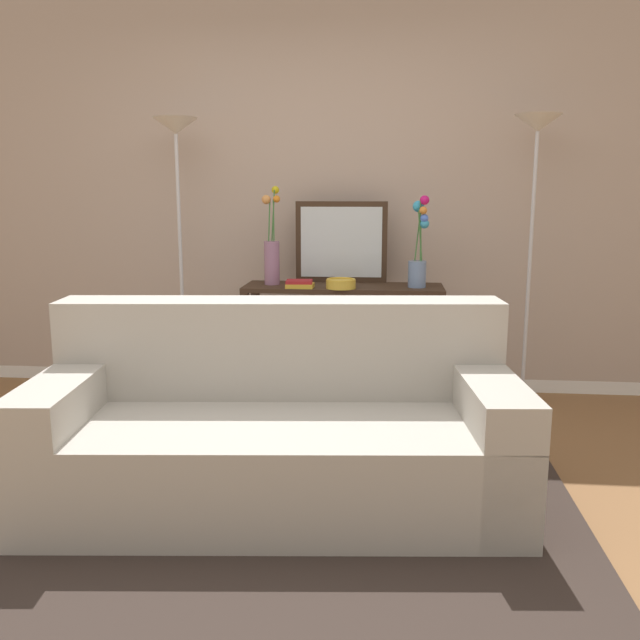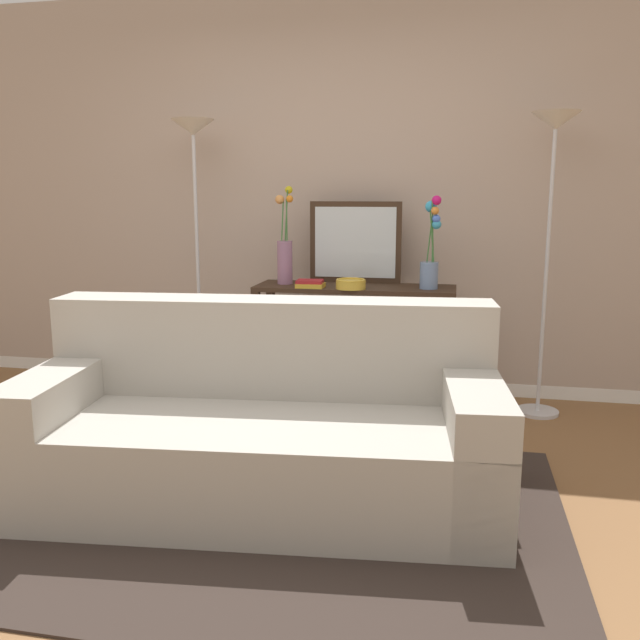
{
  "view_description": "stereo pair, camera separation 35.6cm",
  "coord_description": "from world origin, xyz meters",
  "px_view_note": "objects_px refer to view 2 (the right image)",
  "views": [
    {
      "loc": [
        0.54,
        -2.6,
        1.38
      ],
      "look_at": [
        0.19,
        0.88,
        0.7
      ],
      "focal_mm": 37.46,
      "sensor_mm": 36.0,
      "label": 1
    },
    {
      "loc": [
        0.89,
        -2.55,
        1.38
      ],
      "look_at": [
        0.19,
        0.88,
        0.7
      ],
      "focal_mm": 37.46,
      "sensor_mm": 36.0,
      "label": 2
    }
  ],
  "objects_px": {
    "wall_mirror": "(355,242)",
    "vase_short_flowers": "(431,254)",
    "floor_lamp_right": "(552,181)",
    "floor_lamp_left": "(195,181)",
    "vase_tall_flowers": "(285,253)",
    "couch": "(263,432)",
    "book_row_under_console": "(299,392)",
    "fruit_bowl": "(351,284)",
    "book_stack": "(310,284)",
    "console_table": "(355,323)"
  },
  "relations": [
    {
      "from": "floor_lamp_right",
      "to": "vase_short_flowers",
      "type": "height_order",
      "value": "floor_lamp_right"
    },
    {
      "from": "floor_lamp_right",
      "to": "vase_short_flowers",
      "type": "xyz_separation_m",
      "value": [
        -0.69,
        -0.07,
        -0.44
      ]
    },
    {
      "from": "console_table",
      "to": "wall_mirror",
      "type": "height_order",
      "value": "wall_mirror"
    },
    {
      "from": "floor_lamp_left",
      "to": "vase_tall_flowers",
      "type": "xyz_separation_m",
      "value": [
        0.61,
        -0.03,
        -0.46
      ]
    },
    {
      "from": "console_table",
      "to": "book_stack",
      "type": "xyz_separation_m",
      "value": [
        -0.27,
        -0.12,
        0.26
      ]
    },
    {
      "from": "couch",
      "to": "floor_lamp_left",
      "type": "height_order",
      "value": "floor_lamp_left"
    },
    {
      "from": "vase_tall_flowers",
      "to": "book_stack",
      "type": "xyz_separation_m",
      "value": [
        0.2,
        -0.13,
        -0.18
      ]
    },
    {
      "from": "console_table",
      "to": "book_row_under_console",
      "type": "relative_size",
      "value": 4.12
    },
    {
      "from": "book_row_under_console",
      "to": "fruit_bowl",
      "type": "bearing_deg",
      "value": -19.33
    },
    {
      "from": "couch",
      "to": "vase_short_flowers",
      "type": "height_order",
      "value": "vase_short_flowers"
    },
    {
      "from": "couch",
      "to": "book_row_under_console",
      "type": "distance_m",
      "value": 1.47
    },
    {
      "from": "floor_lamp_left",
      "to": "vase_short_flowers",
      "type": "xyz_separation_m",
      "value": [
        1.55,
        -0.07,
        -0.45
      ]
    },
    {
      "from": "vase_short_flowers",
      "to": "floor_lamp_right",
      "type": "bearing_deg",
      "value": 5.9
    },
    {
      "from": "book_stack",
      "to": "book_row_under_console",
      "type": "relative_size",
      "value": 0.58
    },
    {
      "from": "vase_tall_flowers",
      "to": "fruit_bowl",
      "type": "height_order",
      "value": "vase_tall_flowers"
    },
    {
      "from": "floor_lamp_left",
      "to": "book_stack",
      "type": "xyz_separation_m",
      "value": [
        0.81,
        -0.16,
        -0.64
      ]
    },
    {
      "from": "floor_lamp_left",
      "to": "fruit_bowl",
      "type": "xyz_separation_m",
      "value": [
        1.07,
        -0.17,
        -0.63
      ]
    },
    {
      "from": "vase_tall_flowers",
      "to": "floor_lamp_left",
      "type": "bearing_deg",
      "value": 177.19
    },
    {
      "from": "book_row_under_console",
      "to": "vase_tall_flowers",
      "type": "bearing_deg",
      "value": 171.66
    },
    {
      "from": "fruit_bowl",
      "to": "book_stack",
      "type": "bearing_deg",
      "value": 177.99
    },
    {
      "from": "couch",
      "to": "fruit_bowl",
      "type": "bearing_deg",
      "value": 81.77
    },
    {
      "from": "book_stack",
      "to": "vase_tall_flowers",
      "type": "bearing_deg",
      "value": 146.3
    },
    {
      "from": "wall_mirror",
      "to": "book_stack",
      "type": "distance_m",
      "value": 0.44
    },
    {
      "from": "console_table",
      "to": "vase_short_flowers",
      "type": "bearing_deg",
      "value": -3.43
    },
    {
      "from": "vase_tall_flowers",
      "to": "book_stack",
      "type": "height_order",
      "value": "vase_tall_flowers"
    },
    {
      "from": "wall_mirror",
      "to": "vase_tall_flowers",
      "type": "xyz_separation_m",
      "value": [
        -0.44,
        -0.15,
        -0.07
      ]
    },
    {
      "from": "floor_lamp_left",
      "to": "book_row_under_console",
      "type": "relative_size",
      "value": 5.96
    },
    {
      "from": "couch",
      "to": "floor_lamp_left",
      "type": "distance_m",
      "value": 2.06
    },
    {
      "from": "vase_tall_flowers",
      "to": "vase_short_flowers",
      "type": "height_order",
      "value": "vase_tall_flowers"
    },
    {
      "from": "book_row_under_console",
      "to": "vase_short_flowers",
      "type": "bearing_deg",
      "value": -1.92
    },
    {
      "from": "couch",
      "to": "wall_mirror",
      "type": "relative_size",
      "value": 3.56
    },
    {
      "from": "floor_lamp_left",
      "to": "vase_tall_flowers",
      "type": "height_order",
      "value": "floor_lamp_left"
    },
    {
      "from": "couch",
      "to": "vase_short_flowers",
      "type": "distance_m",
      "value": 1.7
    },
    {
      "from": "wall_mirror",
      "to": "vase_short_flowers",
      "type": "distance_m",
      "value": 0.54
    },
    {
      "from": "book_stack",
      "to": "book_row_under_console",
      "type": "xyz_separation_m",
      "value": [
        -0.11,
        0.12,
        -0.75
      ]
    },
    {
      "from": "wall_mirror",
      "to": "fruit_bowl",
      "type": "bearing_deg",
      "value": -86.24
    },
    {
      "from": "console_table",
      "to": "fruit_bowl",
      "type": "distance_m",
      "value": 0.3
    },
    {
      "from": "fruit_bowl",
      "to": "book_row_under_console",
      "type": "distance_m",
      "value": 0.86
    },
    {
      "from": "floor_lamp_left",
      "to": "fruit_bowl",
      "type": "bearing_deg",
      "value": -9.12
    },
    {
      "from": "vase_short_flowers",
      "to": "book_stack",
      "type": "bearing_deg",
      "value": -172.95
    },
    {
      "from": "floor_lamp_right",
      "to": "book_row_under_console",
      "type": "bearing_deg",
      "value": -178.38
    },
    {
      "from": "console_table",
      "to": "book_stack",
      "type": "relative_size",
      "value": 7.09
    },
    {
      "from": "floor_lamp_right",
      "to": "wall_mirror",
      "type": "height_order",
      "value": "floor_lamp_right"
    },
    {
      "from": "wall_mirror",
      "to": "book_row_under_console",
      "type": "bearing_deg",
      "value": -154.36
    },
    {
      "from": "console_table",
      "to": "fruit_bowl",
      "type": "bearing_deg",
      "value": -93.39
    },
    {
      "from": "book_stack",
      "to": "vase_short_flowers",
      "type": "bearing_deg",
      "value": 7.05
    },
    {
      "from": "console_table",
      "to": "floor_lamp_left",
      "type": "bearing_deg",
      "value": 177.69
    },
    {
      "from": "wall_mirror",
      "to": "vase_tall_flowers",
      "type": "relative_size",
      "value": 0.96
    },
    {
      "from": "console_table",
      "to": "floor_lamp_left",
      "type": "height_order",
      "value": "floor_lamp_left"
    },
    {
      "from": "console_table",
      "to": "vase_tall_flowers",
      "type": "height_order",
      "value": "vase_tall_flowers"
    }
  ]
}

